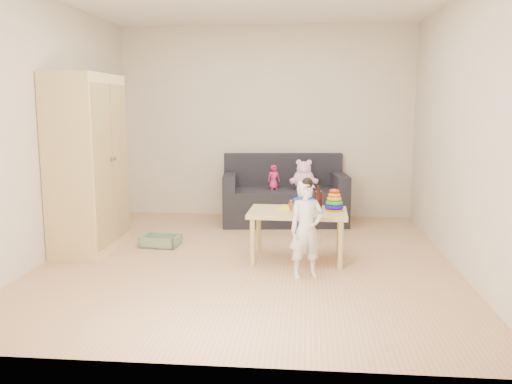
# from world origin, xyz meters

# --- Properties ---
(room) EXTENTS (4.50, 4.50, 4.50)m
(room) POSITION_xyz_m (0.00, 0.00, 1.30)
(room) COLOR tan
(room) RESTS_ON ground
(wardrobe) EXTENTS (0.52, 1.03, 1.85)m
(wardrobe) POSITION_xyz_m (-1.73, 0.24, 0.93)
(wardrobe) COLOR #E0BD7B
(wardrobe) RESTS_ON ground
(sofa) EXTENTS (1.68, 0.97, 0.45)m
(sofa) POSITION_xyz_m (0.28, 1.76, 0.22)
(sofa) COLOR black
(sofa) RESTS_ON ground
(play_table) EXTENTS (0.98, 0.64, 0.51)m
(play_table) POSITION_xyz_m (0.49, 0.03, 0.25)
(play_table) COLOR tan
(play_table) RESTS_ON ground
(storage_bin) EXTENTS (0.43, 0.34, 0.12)m
(storage_bin) POSITION_xyz_m (-1.02, 0.43, 0.06)
(storage_bin) COLOR gray
(storage_bin) RESTS_ON ground
(toddler) EXTENTS (0.37, 0.31, 0.86)m
(toddler) POSITION_xyz_m (0.58, -0.50, 0.43)
(toddler) COLOR silver
(toddler) RESTS_ON ground
(pink_bear) EXTENTS (0.36, 0.35, 0.33)m
(pink_bear) POSITION_xyz_m (0.53, 1.76, 0.61)
(pink_bear) COLOR #FFBBE1
(pink_bear) RESTS_ON sofa
(doll) EXTENTS (0.19, 0.16, 0.31)m
(doll) POSITION_xyz_m (0.14, 1.73, 0.60)
(doll) COLOR #C52560
(doll) RESTS_ON sofa
(ring_stacker) EXTENTS (0.19, 0.19, 0.21)m
(ring_stacker) POSITION_xyz_m (0.84, 0.05, 0.59)
(ring_stacker) COLOR #C7880A
(ring_stacker) RESTS_ON play_table
(brown_bottle) EXTENTS (0.08, 0.08, 0.22)m
(brown_bottle) POSITION_xyz_m (0.69, 0.18, 0.60)
(brown_bottle) COLOR black
(brown_bottle) RESTS_ON play_table
(blue_plush) EXTENTS (0.20, 0.17, 0.22)m
(blue_plush) POSITION_xyz_m (0.55, 0.19, 0.62)
(blue_plush) COLOR #1C48FF
(blue_plush) RESTS_ON play_table
(wooden_figure) EXTENTS (0.05, 0.05, 0.12)m
(wooden_figure) POSITION_xyz_m (0.42, -0.01, 0.56)
(wooden_figure) COLOR brown
(wooden_figure) RESTS_ON play_table
(yellow_book) EXTENTS (0.24, 0.24, 0.02)m
(yellow_book) POSITION_xyz_m (0.40, 0.16, 0.51)
(yellow_book) COLOR yellow
(yellow_book) RESTS_ON play_table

